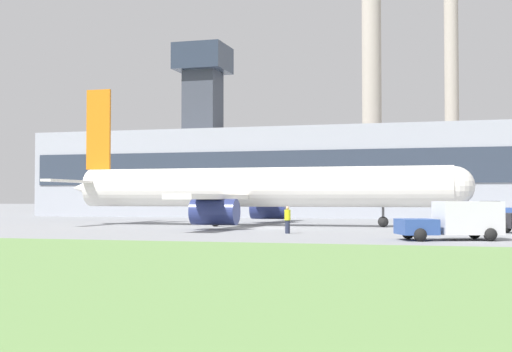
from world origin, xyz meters
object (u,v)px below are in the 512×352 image
(fuel_truck, at_px, (456,221))
(ground_crew_person, at_px, (288,220))
(airplane, at_px, (254,188))
(pushback_tug, at_px, (490,216))

(fuel_truck, distance_m, ground_crew_person, 11.26)
(airplane, distance_m, pushback_tug, 18.54)
(pushback_tug, xyz_separation_m, fuel_truck, (-2.45, -17.37, 0.11))
(airplane, bearing_deg, ground_crew_person, -64.29)
(fuel_truck, xyz_separation_m, ground_crew_person, (-10.32, 4.49, -0.15))
(airplane, relative_size, fuel_truck, 5.83)
(pushback_tug, bearing_deg, airplane, -176.06)
(ground_crew_person, bearing_deg, pushback_tug, 45.24)
(pushback_tug, relative_size, ground_crew_person, 2.47)
(airplane, xyz_separation_m, fuel_truck, (15.92, -16.11, -2.01))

